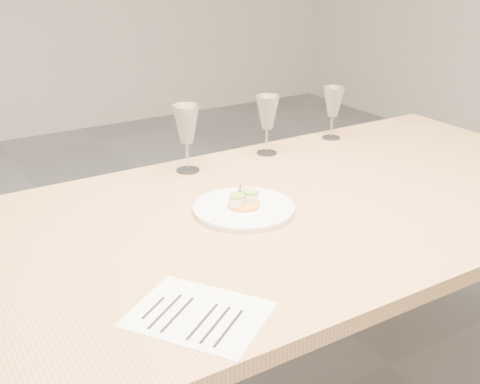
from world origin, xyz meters
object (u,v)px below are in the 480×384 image
wine_glass_1 (186,125)px  wine_glass_3 (333,103)px  dining_table (232,244)px  dinner_plate (244,207)px  wine_glass_2 (267,114)px  recipe_sheet (198,314)px

wine_glass_1 → wine_glass_3: wine_glass_1 is taller
dining_table → dinner_plate: dinner_plate is taller
dinner_plate → wine_glass_3: 0.74m
wine_glass_3 → dining_table: bearing=-148.5°
wine_glass_1 → wine_glass_2: bearing=1.6°
recipe_sheet → wine_glass_2: wine_glass_2 is taller
wine_glass_1 → wine_glass_2: (0.31, 0.01, -0.01)m
wine_glass_1 → wine_glass_3: bearing=2.4°
dining_table → wine_glass_1: 0.45m
wine_glass_1 → wine_glass_2: size_ratio=1.06×
wine_glass_2 → dinner_plate: bearing=-131.3°
dining_table → dinner_plate: 0.10m
wine_glass_3 → recipe_sheet: bearing=-141.9°
dinner_plate → wine_glass_2: size_ratio=1.36×
recipe_sheet → wine_glass_2: (0.66, 0.73, 0.14)m
dining_table → wine_glass_3: wine_glass_3 is taller
wine_glass_3 → dinner_plate: bearing=-148.3°
dinner_plate → recipe_sheet: bearing=-132.4°
recipe_sheet → wine_glass_3: (0.96, 0.75, 0.13)m
wine_glass_1 → wine_glass_3: size_ratio=1.12×
recipe_sheet → wine_glass_3: wine_glass_3 is taller
recipe_sheet → wine_glass_1: (0.35, 0.73, 0.15)m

